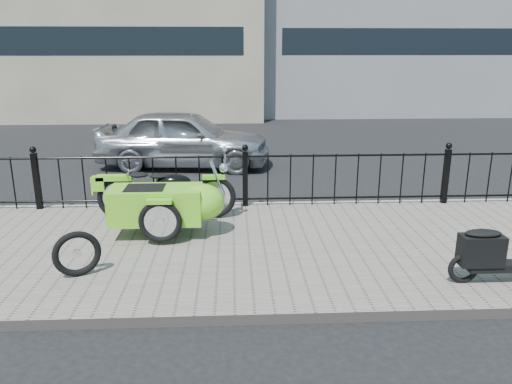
{
  "coord_description": "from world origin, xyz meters",
  "views": [
    {
      "loc": [
        -0.21,
        -6.95,
        2.74
      ],
      "look_at": [
        0.12,
        -0.1,
        0.77
      ],
      "focal_mm": 35.0,
      "sensor_mm": 36.0,
      "label": 1
    }
  ],
  "objects_px": {
    "motorcycle_sidecar": "(170,201)",
    "scooter": "(499,254)",
    "spare_tire": "(77,254)",
    "sedan_car": "(184,138)"
  },
  "relations": [
    {
      "from": "motorcycle_sidecar",
      "to": "scooter",
      "type": "distance_m",
      "value": 4.38
    },
    {
      "from": "motorcycle_sidecar",
      "to": "spare_tire",
      "type": "distance_m",
      "value": 1.74
    },
    {
      "from": "scooter",
      "to": "spare_tire",
      "type": "relative_size",
      "value": 2.39
    },
    {
      "from": "motorcycle_sidecar",
      "to": "sedan_car",
      "type": "xyz_separation_m",
      "value": [
        -0.23,
        4.76,
        0.1
      ]
    },
    {
      "from": "spare_tire",
      "to": "sedan_car",
      "type": "relative_size",
      "value": 0.14
    },
    {
      "from": "motorcycle_sidecar",
      "to": "scooter",
      "type": "xyz_separation_m",
      "value": [
        3.97,
        -1.85,
        -0.12
      ]
    },
    {
      "from": "motorcycle_sidecar",
      "to": "spare_tire",
      "type": "bearing_deg",
      "value": -122.79
    },
    {
      "from": "sedan_car",
      "to": "motorcycle_sidecar",
      "type": "bearing_deg",
      "value": -171.85
    },
    {
      "from": "motorcycle_sidecar",
      "to": "scooter",
      "type": "relative_size",
      "value": 1.69
    },
    {
      "from": "spare_tire",
      "to": "sedan_car",
      "type": "distance_m",
      "value": 6.26
    }
  ]
}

